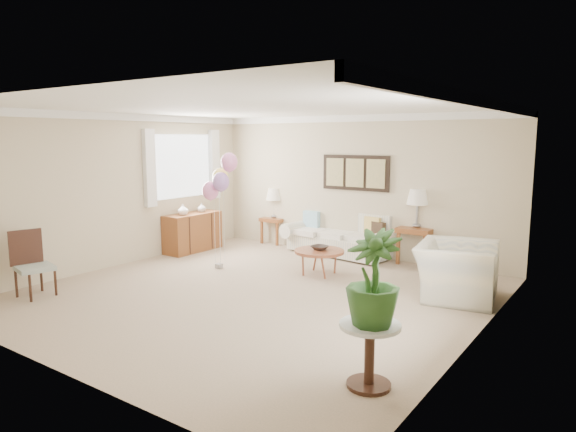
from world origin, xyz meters
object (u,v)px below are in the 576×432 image
Objects in this scene: accent_chair at (32,262)px; coffee_table at (319,252)px; balloon_cluster at (220,179)px; armchair at (457,271)px; sofa at (341,238)px.

coffee_table is at bearing 50.11° from accent_chair.
armchair is at bearing 9.57° from balloon_cluster.
armchair is 1.26× the size of accent_chair.
accent_chair is (-4.88, -3.28, 0.10)m from armchair.
accent_chair reaches higher than sofa.
balloon_cluster is at bearing 66.92° from accent_chair.
coffee_table is at bearing 20.40° from balloon_cluster.
sofa is 2.67m from balloon_cluster.
accent_chair is 0.47× the size of balloon_cluster.
sofa is 5.26m from accent_chair.
armchair reaches higher than coffee_table.
coffee_table is 0.69× the size of armchair.
armchair is at bearing 1.24° from coffee_table.
accent_chair is (-2.70, -3.23, 0.11)m from coffee_table.
balloon_cluster reaches higher than coffee_table.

